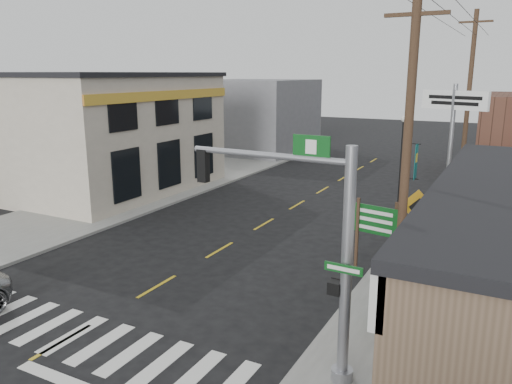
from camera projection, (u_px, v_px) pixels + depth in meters
The scene contains 18 objects.
ground at pixel (62, 342), 13.29m from camera, with size 140.00×140.00×0.00m, color black.
sidewalk_right at pixel (471, 246), 20.43m from camera, with size 6.00×38.00×0.13m, color gray.
sidewalk_left at pixel (132, 197), 28.54m from camera, with size 6.00×38.00×0.13m, color gray.
center_line at pixel (220, 250), 20.19m from camera, with size 0.12×56.00×0.01m, color gold.
crosswalk at pixel (74, 335), 13.64m from camera, with size 11.00×2.20×0.01m, color silver.
left_building at pixel (89, 133), 30.43m from camera, with size 12.00×12.00×6.80m, color beige.
bldg_distant_left at pixel (255, 116), 45.09m from camera, with size 9.00×10.00×6.40m, color slate.
traffic_signal_pole at pixel (319, 238), 10.97m from camera, with size 4.39×0.37×5.57m.
guide_sign at pixel (376, 228), 16.76m from camera, with size 1.57×0.13×2.74m.
fire_hydrant at pixel (440, 280), 15.94m from camera, with size 0.24×0.24×0.76m.
ped_crossing_sign at pixel (417, 217), 17.18m from camera, with size 1.16×0.08×2.99m.
lamp_post at pixel (403, 172), 19.54m from camera, with size 0.69×0.54×5.28m.
dance_center_sign at pixel (453, 121), 21.36m from camera, with size 3.02×0.19×6.41m.
bare_tree at pixel (484, 210), 12.43m from camera, with size 2.23×2.23×4.47m.
shrub_front at pixel (392, 307), 13.93m from camera, with size 1.29×1.29×0.97m, color #22381A.
shrub_back at pixel (430, 294), 14.97m from camera, with size 1.07×1.07×0.81m, color black.
utility_pole_near at pixel (406, 168), 12.65m from camera, with size 1.53×0.23×8.78m.
utility_pole_far at pixel (468, 101), 28.59m from camera, with size 1.79×0.27×10.29m.
Camera 1 is at (10.15, -8.23, 6.98)m, focal length 35.00 mm.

